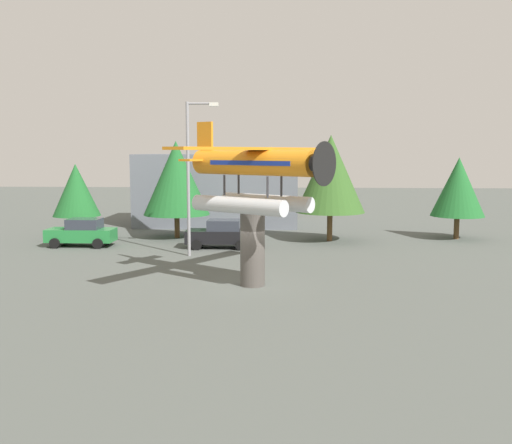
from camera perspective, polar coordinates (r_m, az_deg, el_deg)
name	(u,v)px	position (r m, az deg, el deg)	size (l,w,h in m)	color
ground_plane	(253,285)	(26.19, -0.34, -6.24)	(140.00, 140.00, 0.00)	#515651
display_pedestal	(253,249)	(25.86, -0.34, -2.64)	(1.10, 1.10, 3.33)	#4C4742
floatplane_monument	(255,174)	(25.43, -0.12, 4.76)	(7.13, 9.18, 4.00)	silver
car_near_green	(82,232)	(38.22, -16.73, -0.99)	(4.20, 2.02, 1.76)	#237A38
car_mid_black	(221,234)	(36.06, -3.45, -1.17)	(4.20, 2.02, 1.76)	black
streetlight_primary	(191,168)	(33.13, -6.38, 5.25)	(1.84, 0.28, 8.72)	gray
storefront_building	(219,189)	(47.87, -3.67, 3.23)	(12.81, 7.24, 5.73)	slate
tree_west	(76,190)	(41.60, -17.25, 3.00)	(3.21, 3.21, 5.12)	brown
tree_east	(176,178)	(40.32, -7.83, 4.30)	(4.55, 4.55, 6.68)	brown
tree_center_back	(330,174)	(38.74, 7.33, 4.71)	(4.58, 4.58, 7.04)	brown
tree_far_east	(458,187)	(41.74, 19.24, 3.27)	(3.60, 3.60, 5.57)	brown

